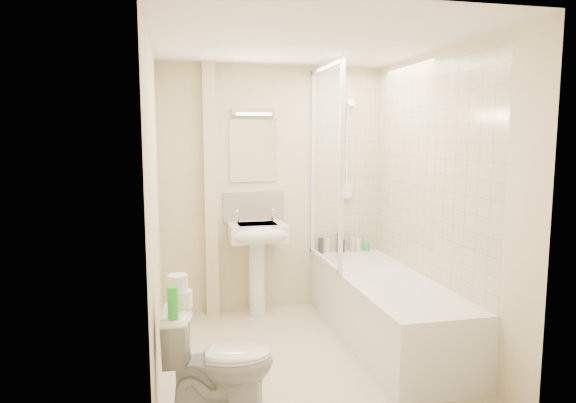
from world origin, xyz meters
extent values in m
plane|color=beige|center=(0.00, 0.00, 0.00)|extent=(2.50, 2.50, 0.00)
cube|color=beige|center=(0.00, 1.25, 1.20)|extent=(2.20, 0.02, 2.40)
cube|color=beige|center=(-1.10, 0.00, 1.20)|extent=(0.02, 2.50, 2.40)
cube|color=beige|center=(1.10, 0.00, 1.20)|extent=(0.02, 2.50, 2.40)
cube|color=white|center=(0.00, 0.00, 2.40)|extent=(2.20, 2.50, 0.02)
cube|color=beige|center=(0.75, 1.24, 1.42)|extent=(0.70, 0.01, 1.75)
cube|color=beige|center=(1.09, 0.20, 1.42)|extent=(0.01, 2.10, 1.75)
cube|color=beige|center=(-0.62, 1.19, 1.20)|extent=(0.12, 0.12, 2.40)
cube|color=beige|center=(-0.20, 1.24, 1.03)|extent=(0.60, 0.02, 0.30)
cube|color=white|center=(-0.20, 1.24, 1.58)|extent=(0.46, 0.01, 0.60)
cube|color=silver|center=(-0.20, 1.22, 1.95)|extent=(0.42, 0.07, 0.07)
cube|color=white|center=(0.75, 0.20, 0.28)|extent=(0.70, 2.10, 0.55)
cube|color=white|center=(0.75, 0.20, 0.49)|extent=(0.56, 1.96, 0.05)
cube|color=white|center=(0.40, 0.80, 1.45)|extent=(0.01, 0.90, 1.80)
cube|color=white|center=(0.40, 1.23, 1.45)|extent=(0.04, 0.04, 1.80)
cube|color=white|center=(0.40, 0.35, 1.45)|extent=(0.04, 0.04, 1.80)
cube|color=white|center=(0.40, 0.80, 2.33)|extent=(0.04, 0.90, 0.04)
cube|color=white|center=(0.40, 0.80, 0.57)|extent=(0.04, 0.90, 0.03)
cylinder|color=white|center=(0.75, 1.22, 1.55)|extent=(0.02, 0.02, 0.90)
cylinder|color=white|center=(0.75, 1.22, 1.10)|extent=(0.05, 0.05, 0.02)
cylinder|color=white|center=(0.75, 1.22, 2.00)|extent=(0.05, 0.05, 0.02)
cylinder|color=white|center=(0.75, 1.15, 2.03)|extent=(0.08, 0.11, 0.11)
cube|color=white|center=(0.75, 1.21, 1.17)|extent=(0.10, 0.05, 0.14)
cylinder|color=white|center=(0.73, 1.19, 1.60)|extent=(0.01, 0.13, 0.84)
cylinder|color=white|center=(-0.20, 1.08, 0.36)|extent=(0.15, 0.15, 0.71)
cube|color=white|center=(-0.20, 1.05, 0.81)|extent=(0.53, 0.41, 0.16)
ellipsoid|color=white|center=(-0.20, 0.88, 0.81)|extent=(0.53, 0.22, 0.16)
cube|color=silver|center=(-0.20, 1.05, 0.88)|extent=(0.37, 0.26, 0.04)
cylinder|color=white|center=(-0.37, 1.16, 0.95)|extent=(0.03, 0.03, 0.10)
cylinder|color=white|center=(-0.03, 1.16, 0.95)|extent=(0.03, 0.03, 0.10)
sphere|color=white|center=(-0.37, 1.16, 1.00)|extent=(0.04, 0.04, 0.04)
sphere|color=white|center=(-0.03, 1.16, 1.00)|extent=(0.04, 0.04, 0.04)
cylinder|color=black|center=(0.47, 1.16, 0.63)|extent=(0.05, 0.05, 0.16)
cylinder|color=white|center=(0.53, 1.16, 0.62)|extent=(0.05, 0.05, 0.15)
cylinder|color=black|center=(0.66, 1.16, 0.65)|extent=(0.06, 0.06, 0.20)
cylinder|color=#121E50|center=(0.70, 1.16, 0.61)|extent=(0.04, 0.04, 0.13)
cylinder|color=#C6B499|center=(0.81, 1.16, 0.63)|extent=(0.06, 0.06, 0.15)
cylinder|color=silver|center=(0.86, 1.16, 0.62)|extent=(0.06, 0.06, 0.14)
cylinder|color=green|center=(0.96, 1.16, 0.60)|extent=(0.06, 0.06, 0.10)
imported|color=white|center=(-0.72, -0.66, 0.34)|extent=(0.48, 0.72, 0.68)
cylinder|color=white|center=(-0.93, -0.60, 0.73)|extent=(0.12, 0.12, 0.10)
cylinder|color=white|center=(-0.96, -0.58, 0.83)|extent=(0.12, 0.12, 0.10)
cylinder|color=green|center=(-0.99, -0.78, 0.77)|extent=(0.06, 0.06, 0.19)
camera|label=1|loc=(-0.97, -3.70, 1.73)|focal=32.00mm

